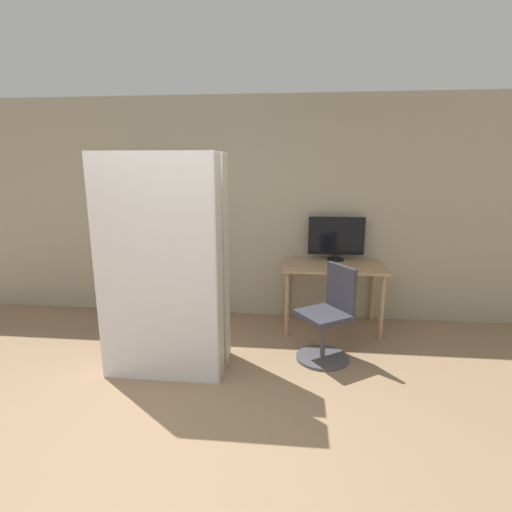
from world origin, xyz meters
The scene contains 8 objects.
ground_plane centered at (0.00, 0.00, 0.00)m, with size 16.00×16.00×0.00m, color #937556.
wall_back centered at (0.00, 2.64, 1.35)m, with size 8.00×0.06×2.70m.
desk centered at (1.27, 2.27, 0.67)m, with size 1.16×0.68×0.77m.
monitor centered at (1.32, 2.49, 1.05)m, with size 0.66×0.20×0.53m.
office_chair centered at (1.18, 1.49, 0.39)m, with size 0.61×0.61×0.94m.
bookshelf centered at (-1.12, 2.51, 0.87)m, with size 0.66×0.25×1.81m.
mattress_near centered at (-0.34, 1.01, 1.01)m, with size 1.08×0.27×2.02m.
mattress_far centered at (-0.34, 1.36, 1.01)m, with size 1.08×0.27×2.01m.
Camera 1 is at (0.85, -2.26, 1.92)m, focal length 28.00 mm.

